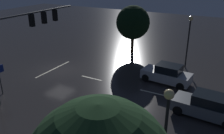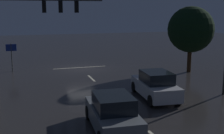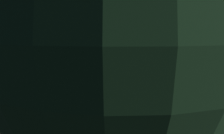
{
  "view_description": "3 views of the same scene",
  "coord_description": "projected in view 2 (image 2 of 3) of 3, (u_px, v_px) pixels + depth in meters",
  "views": [
    {
      "loc": [
        16.94,
        15.47,
        9.3
      ],
      "look_at": [
        -0.01,
        6.17,
        1.55
      ],
      "focal_mm": 38.32,
      "sensor_mm": 36.0,
      "label": 1
    },
    {
      "loc": [
        5.36,
        26.31,
        5.39
      ],
      "look_at": [
        -1.08,
        6.04,
        1.24
      ],
      "focal_mm": 47.12,
      "sensor_mm": 36.0,
      "label": 2
    },
    {
      "loc": [
        -13.42,
        23.59,
        4.92
      ],
      "look_at": [
        -0.9,
        5.49,
        1.59
      ],
      "focal_mm": 39.99,
      "sensor_mm": 36.0,
      "label": 3
    }
  ],
  "objects": [
    {
      "name": "traffic_signal_assembly",
      "position": [
        35.0,
        15.0,
        24.6
      ],
      "size": [
        9.34,
        0.47,
        7.08
      ],
      "color": "#383A3D",
      "rests_on": "ground_plane"
    },
    {
      "name": "tree_left_far",
      "position": [
        191.0,
        30.0,
        25.24
      ],
      "size": [
        3.97,
        3.97,
        5.71
      ],
      "color": "#382314",
      "rests_on": "ground_plane"
    },
    {
      "name": "lane_dash_mid",
      "position": [
        115.0,
        100.0,
        17.88
      ],
      "size": [
        0.16,
        2.2,
        0.01
      ],
      "primitive_type": "cube",
      "rotation": [
        0.0,
        0.0,
        1.57
      ],
      "color": "beige",
      "rests_on": "ground_plane"
    },
    {
      "name": "stop_bar",
      "position": [
        80.0,
        67.0,
        27.85
      ],
      "size": [
        5.0,
        0.16,
        0.01
      ],
      "primitive_type": "cube",
      "color": "beige",
      "rests_on": "ground_plane"
    },
    {
      "name": "car_distant",
      "position": [
        113.0,
        113.0,
        13.24
      ],
      "size": [
        2.16,
        4.46,
        1.7
      ],
      "color": "slate",
      "rests_on": "ground_plane"
    },
    {
      "name": "car_approaching",
      "position": [
        155.0,
        85.0,
        18.13
      ],
      "size": [
        2.2,
        4.48,
        1.7
      ],
      "color": "#B7B7BC",
      "rests_on": "ground_plane"
    },
    {
      "name": "ground_plane",
      "position": [
        81.0,
        69.0,
        27.23
      ],
      "size": [
        80.0,
        80.0,
        0.0
      ],
      "primitive_type": "plane",
      "color": "#2D2B2B"
    },
    {
      "name": "lane_dash_far",
      "position": [
        91.0,
        78.0,
        23.49
      ],
      "size": [
        0.16,
        2.2,
        0.01
      ],
      "primitive_type": "cube",
      "rotation": [
        0.0,
        0.0,
        1.57
      ],
      "color": "beige",
      "rests_on": "ground_plane"
    },
    {
      "name": "route_sign",
      "position": [
        11.0,
        51.0,
        25.76
      ],
      "size": [
        0.9,
        0.09,
        2.48
      ],
      "color": "#383A3D",
      "rests_on": "ground_plane"
    }
  ]
}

